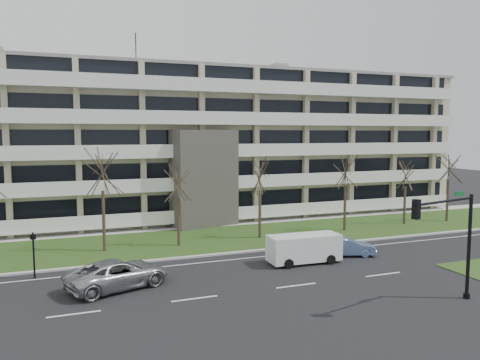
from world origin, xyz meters
name	(u,v)px	position (x,y,z in m)	size (l,w,h in m)	color
ground	(296,286)	(0.00, 0.00, 0.00)	(160.00, 160.00, 0.00)	black
grass_verge	(223,238)	(0.00, 13.00, 0.03)	(90.00, 10.00, 0.06)	#294416
curb	(245,252)	(0.00, 8.00, 0.06)	(90.00, 0.35, 0.12)	#B2B2AD
sidewalk	(205,226)	(0.00, 18.50, 0.04)	(90.00, 2.00, 0.08)	#B2B2AD
lane_edge_line	(253,258)	(0.00, 6.50, 0.01)	(90.00, 0.12, 0.01)	white
apartment_building	(186,144)	(-0.01, 25.32, 7.61)	(60.50, 15.10, 18.75)	#BFB495
silver_pickup	(118,274)	(-9.55, 3.22, 0.81)	(2.67, 5.80, 1.61)	#ABACB2
blue_sedan	(347,247)	(6.44, 4.60, 0.65)	(1.37, 3.93, 1.29)	#7792CF
white_van	(305,246)	(2.76, 4.07, 1.14)	(4.96, 2.14, 1.90)	white
traffic_signal	(452,232)	(5.87, -5.39, 3.73)	(4.86, 1.42, 5.76)	black
pedestrian_signal	(34,249)	(-14.07, 6.77, 1.79)	(0.33, 0.30, 2.82)	black
tree_2	(102,167)	(-9.60, 11.96, 6.27)	(4.03, 4.03, 8.06)	#382B21
tree_3	(178,178)	(-4.09, 11.64, 5.26)	(3.39, 3.39, 6.77)	#382B21
tree_4	(260,172)	(2.82, 11.90, 5.51)	(3.55, 3.55, 7.09)	#382B21
tree_5	(346,167)	(11.12, 12.05, 5.70)	(3.66, 3.66, 7.33)	#382B21
tree_6	(406,172)	(18.18, 12.62, 5.05)	(3.25, 3.25, 6.50)	#382B21
tree_7	(449,164)	(23.13, 12.31, 5.71)	(3.67, 3.67, 7.34)	#382B21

